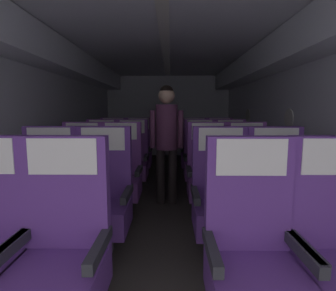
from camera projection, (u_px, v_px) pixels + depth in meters
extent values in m
cube|color=#3D3833|center=(165.00, 202.00, 3.68)|extent=(3.53, 7.94, 0.02)
cube|color=silver|center=(39.00, 122.00, 3.55)|extent=(0.08, 7.54, 2.17)
cube|color=silver|center=(292.00, 122.00, 3.52)|extent=(0.08, 7.54, 2.17)
cube|color=silver|center=(165.00, 36.00, 3.40)|extent=(3.41, 7.54, 0.06)
cube|color=silver|center=(168.00, 116.00, 7.29)|extent=(3.41, 0.06, 2.17)
cube|color=silver|center=(53.00, 54.00, 3.44)|extent=(0.38, 7.24, 0.36)
cube|color=silver|center=(278.00, 54.00, 3.41)|extent=(0.38, 7.24, 0.36)
cube|color=white|center=(165.00, 39.00, 3.40)|extent=(0.12, 6.78, 0.02)
cylinder|color=white|center=(289.00, 118.00, 3.52)|extent=(0.01, 0.26, 0.26)
cylinder|color=white|center=(248.00, 116.00, 5.38)|extent=(0.01, 0.26, 0.26)
cube|color=#28282D|center=(10.00, 246.00, 1.39)|extent=(0.05, 0.40, 0.06)
cube|color=#5B3384|center=(57.00, 284.00, 1.40)|extent=(0.47, 0.48, 0.22)
cube|color=#5B3384|center=(67.00, 192.00, 1.54)|extent=(0.47, 0.09, 0.65)
cube|color=#28282D|center=(99.00, 248.00, 1.37)|extent=(0.05, 0.40, 0.06)
cube|color=#28282D|center=(11.00, 247.00, 1.38)|extent=(0.05, 0.40, 0.06)
cube|color=silver|center=(62.00, 157.00, 1.46)|extent=(0.38, 0.01, 0.20)
cube|color=#5B3384|center=(329.00, 192.00, 1.53)|extent=(0.47, 0.09, 0.65)
cube|color=#28282D|center=(303.00, 248.00, 1.37)|extent=(0.05, 0.40, 0.06)
cube|color=#5B3384|center=(255.00, 287.00, 1.38)|extent=(0.47, 0.48, 0.22)
cube|color=#5B3384|center=(248.00, 193.00, 1.52)|extent=(0.47, 0.09, 0.65)
cube|color=#28282D|center=(302.00, 250.00, 1.35)|extent=(0.05, 0.40, 0.06)
cube|color=#28282D|center=(212.00, 250.00, 1.35)|extent=(0.05, 0.40, 0.06)
cube|color=silver|center=(252.00, 157.00, 1.44)|extent=(0.38, 0.01, 0.20)
cube|color=#38383D|center=(47.00, 242.00, 2.31)|extent=(0.17, 0.17, 0.22)
cube|color=#5B3384|center=(45.00, 217.00, 2.28)|extent=(0.47, 0.48, 0.22)
cube|color=#5B3384|center=(53.00, 162.00, 2.42)|extent=(0.47, 0.09, 0.65)
cube|color=#28282D|center=(71.00, 194.00, 2.25)|extent=(0.05, 0.40, 0.06)
cube|color=#28282D|center=(17.00, 194.00, 2.26)|extent=(0.05, 0.40, 0.06)
cube|color=silver|center=(49.00, 139.00, 2.35)|extent=(0.38, 0.01, 0.20)
cube|color=#38383D|center=(102.00, 241.00, 2.32)|extent=(0.17, 0.17, 0.22)
cube|color=#5B3384|center=(101.00, 217.00, 2.29)|extent=(0.47, 0.48, 0.22)
cube|color=#5B3384|center=(105.00, 162.00, 2.43)|extent=(0.47, 0.09, 0.65)
cube|color=#28282D|center=(127.00, 194.00, 2.26)|extent=(0.05, 0.40, 0.06)
cube|color=#28282D|center=(73.00, 194.00, 2.26)|extent=(0.05, 0.40, 0.06)
cube|color=silver|center=(103.00, 139.00, 2.35)|extent=(0.38, 0.01, 0.20)
cube|color=#38383D|center=(278.00, 244.00, 2.28)|extent=(0.17, 0.17, 0.22)
cube|color=#5B3384|center=(279.00, 218.00, 2.25)|extent=(0.47, 0.48, 0.22)
cube|color=#5B3384|center=(273.00, 163.00, 2.38)|extent=(0.47, 0.09, 0.65)
cube|color=#28282D|center=(308.00, 195.00, 2.22)|extent=(0.05, 0.40, 0.06)
cube|color=#28282D|center=(253.00, 195.00, 2.22)|extent=(0.05, 0.40, 0.06)
cube|color=silver|center=(276.00, 140.00, 2.31)|extent=(0.38, 0.01, 0.20)
cube|color=#38383D|center=(221.00, 243.00, 2.30)|extent=(0.17, 0.17, 0.22)
cube|color=#5B3384|center=(222.00, 218.00, 2.27)|extent=(0.47, 0.48, 0.22)
cube|color=#5B3384|center=(219.00, 162.00, 2.40)|extent=(0.47, 0.09, 0.65)
cube|color=#28282D|center=(250.00, 194.00, 2.24)|extent=(0.05, 0.40, 0.06)
cube|color=#28282D|center=(195.00, 194.00, 2.24)|extent=(0.05, 0.40, 0.06)
cube|color=silver|center=(221.00, 139.00, 2.33)|extent=(0.38, 0.01, 0.20)
cube|color=#38383D|center=(81.00, 206.00, 3.18)|extent=(0.17, 0.17, 0.22)
cube|color=#753D8E|center=(80.00, 187.00, 3.15)|extent=(0.47, 0.48, 0.22)
cube|color=#753D8E|center=(84.00, 148.00, 3.29)|extent=(0.47, 0.09, 0.65)
cube|color=#28282D|center=(99.00, 171.00, 3.12)|extent=(0.05, 0.40, 0.06)
cube|color=#28282D|center=(60.00, 171.00, 3.12)|extent=(0.05, 0.40, 0.06)
cube|color=silver|center=(82.00, 131.00, 3.21)|extent=(0.38, 0.01, 0.20)
cube|color=#38383D|center=(120.00, 206.00, 3.18)|extent=(0.17, 0.17, 0.22)
cube|color=#753D8E|center=(120.00, 187.00, 3.15)|extent=(0.47, 0.48, 0.22)
cube|color=#753D8E|center=(122.00, 148.00, 3.29)|extent=(0.47, 0.09, 0.65)
cube|color=#28282D|center=(139.00, 170.00, 3.13)|extent=(0.05, 0.40, 0.06)
cube|color=#28282D|center=(100.00, 170.00, 3.13)|extent=(0.05, 0.40, 0.06)
cube|color=silver|center=(121.00, 131.00, 3.22)|extent=(0.38, 0.01, 0.20)
cube|color=#38383D|center=(247.00, 206.00, 3.18)|extent=(0.17, 0.17, 0.22)
cube|color=#753D8E|center=(248.00, 187.00, 3.15)|extent=(0.47, 0.48, 0.22)
cube|color=#753D8E|center=(245.00, 148.00, 3.29)|extent=(0.47, 0.09, 0.65)
cube|color=#28282D|center=(268.00, 171.00, 3.12)|extent=(0.05, 0.40, 0.06)
cube|color=#28282D|center=(229.00, 170.00, 3.13)|extent=(0.05, 0.40, 0.06)
cube|color=silver|center=(247.00, 131.00, 3.22)|extent=(0.38, 0.01, 0.20)
cube|color=#38383D|center=(208.00, 206.00, 3.17)|extent=(0.17, 0.17, 0.22)
cube|color=#753D8E|center=(208.00, 188.00, 3.14)|extent=(0.47, 0.48, 0.22)
cube|color=#753D8E|center=(207.00, 148.00, 3.28)|extent=(0.47, 0.09, 0.65)
cube|color=#28282D|center=(228.00, 171.00, 3.11)|extent=(0.05, 0.40, 0.06)
cube|color=#28282D|center=(189.00, 171.00, 3.12)|extent=(0.05, 0.40, 0.06)
cube|color=silver|center=(208.00, 131.00, 3.21)|extent=(0.38, 0.01, 0.20)
cube|color=#38383D|center=(101.00, 185.00, 4.08)|extent=(0.17, 0.17, 0.22)
cube|color=#753D8E|center=(100.00, 170.00, 4.05)|extent=(0.47, 0.48, 0.22)
cube|color=#753D8E|center=(103.00, 140.00, 4.19)|extent=(0.47, 0.09, 0.65)
cube|color=#28282D|center=(115.00, 157.00, 4.02)|extent=(0.05, 0.40, 0.06)
cube|color=#28282D|center=(85.00, 157.00, 4.03)|extent=(0.05, 0.40, 0.06)
cube|color=silver|center=(102.00, 127.00, 4.12)|extent=(0.38, 0.01, 0.20)
cube|color=#38383D|center=(132.00, 185.00, 4.07)|extent=(0.17, 0.17, 0.22)
cube|color=#753D8E|center=(132.00, 170.00, 4.04)|extent=(0.47, 0.48, 0.22)
cube|color=#753D8E|center=(133.00, 140.00, 4.18)|extent=(0.47, 0.09, 0.65)
cube|color=#28282D|center=(146.00, 157.00, 4.01)|extent=(0.05, 0.40, 0.06)
cube|color=#28282D|center=(116.00, 157.00, 4.02)|extent=(0.05, 0.40, 0.06)
cube|color=silver|center=(132.00, 127.00, 4.10)|extent=(0.38, 0.01, 0.20)
cube|color=#38383D|center=(231.00, 185.00, 4.06)|extent=(0.17, 0.17, 0.22)
cube|color=#753D8E|center=(231.00, 170.00, 4.03)|extent=(0.47, 0.48, 0.22)
cube|color=#753D8E|center=(229.00, 140.00, 4.17)|extent=(0.47, 0.09, 0.65)
cube|color=#28282D|center=(247.00, 157.00, 4.00)|extent=(0.05, 0.40, 0.06)
cube|color=#28282D|center=(216.00, 157.00, 4.00)|extent=(0.05, 0.40, 0.06)
cube|color=silver|center=(230.00, 127.00, 4.09)|extent=(0.38, 0.01, 0.20)
cube|color=#38383D|center=(200.00, 185.00, 4.07)|extent=(0.17, 0.17, 0.22)
cube|color=#753D8E|center=(200.00, 170.00, 4.04)|extent=(0.47, 0.48, 0.22)
cube|color=#753D8E|center=(199.00, 140.00, 4.17)|extent=(0.47, 0.09, 0.65)
cube|color=#28282D|center=(216.00, 157.00, 4.01)|extent=(0.05, 0.40, 0.06)
cube|color=#28282D|center=(185.00, 157.00, 4.01)|extent=(0.05, 0.40, 0.06)
cube|color=silver|center=(200.00, 127.00, 4.10)|extent=(0.38, 0.01, 0.20)
cube|color=#38383D|center=(113.00, 172.00, 4.94)|extent=(0.17, 0.17, 0.22)
cube|color=#753D8E|center=(112.00, 160.00, 4.91)|extent=(0.47, 0.48, 0.22)
cube|color=#753D8E|center=(114.00, 135.00, 5.04)|extent=(0.47, 0.09, 0.65)
cube|color=#28282D|center=(125.00, 149.00, 4.88)|extent=(0.05, 0.40, 0.06)
cube|color=#28282D|center=(100.00, 149.00, 4.88)|extent=(0.05, 0.40, 0.06)
cube|color=silver|center=(113.00, 124.00, 4.97)|extent=(0.38, 0.01, 0.20)
cube|color=#38383D|center=(138.00, 172.00, 4.95)|extent=(0.17, 0.17, 0.22)
cube|color=#753D8E|center=(138.00, 160.00, 4.92)|extent=(0.47, 0.48, 0.22)
cube|color=#753D8E|center=(139.00, 135.00, 5.05)|extent=(0.47, 0.09, 0.65)
cube|color=#28282D|center=(151.00, 149.00, 4.89)|extent=(0.05, 0.40, 0.06)
cube|color=#28282D|center=(126.00, 149.00, 4.89)|extent=(0.05, 0.40, 0.06)
cube|color=silver|center=(139.00, 124.00, 4.98)|extent=(0.38, 0.01, 0.20)
cube|color=#38383D|center=(220.00, 172.00, 4.93)|extent=(0.17, 0.17, 0.22)
cube|color=#753D8E|center=(220.00, 160.00, 4.90)|extent=(0.47, 0.48, 0.22)
cube|color=#753D8E|center=(219.00, 135.00, 5.04)|extent=(0.47, 0.09, 0.65)
cube|color=#28282D|center=(233.00, 149.00, 4.88)|extent=(0.05, 0.40, 0.06)
cube|color=#28282D|center=(208.00, 149.00, 4.88)|extent=(0.05, 0.40, 0.06)
cube|color=silver|center=(220.00, 124.00, 4.97)|extent=(0.38, 0.01, 0.20)
cube|color=#38383D|center=(194.00, 172.00, 4.93)|extent=(0.17, 0.17, 0.22)
cube|color=#753D8E|center=(194.00, 160.00, 4.90)|extent=(0.47, 0.48, 0.22)
cube|color=#753D8E|center=(194.00, 135.00, 5.04)|extent=(0.47, 0.09, 0.65)
cube|color=#28282D|center=(207.00, 149.00, 4.87)|extent=(0.05, 0.40, 0.06)
cube|color=#28282D|center=(182.00, 149.00, 4.88)|extent=(0.05, 0.40, 0.06)
cube|color=silver|center=(194.00, 124.00, 4.97)|extent=(0.38, 0.01, 0.20)
cylinder|color=black|center=(161.00, 176.00, 3.55)|extent=(0.11, 0.11, 0.73)
cylinder|color=black|center=(173.00, 176.00, 3.54)|extent=(0.11, 0.11, 0.73)
cylinder|color=#5B2D4C|center=(167.00, 127.00, 3.46)|extent=(0.28, 0.28, 0.57)
cylinder|color=#5B2D4C|center=(153.00, 129.00, 3.46)|extent=(0.07, 0.07, 0.49)
cylinder|color=#5B2D4C|center=(181.00, 129.00, 3.46)|extent=(0.07, 0.07, 0.49)
sphere|color=tan|center=(167.00, 96.00, 3.41)|extent=(0.21, 0.21, 0.21)
sphere|color=black|center=(167.00, 92.00, 3.40)|extent=(0.18, 0.18, 0.18)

